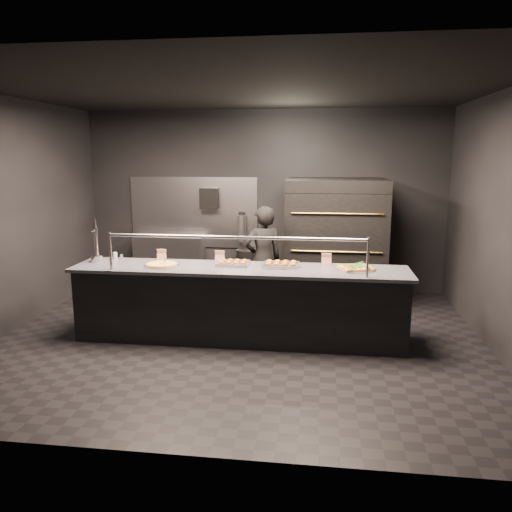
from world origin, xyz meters
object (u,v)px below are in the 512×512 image
pizza_oven (335,240)px  prep_shelf (170,262)px  service_counter (239,303)px  square_pizza (356,268)px  beer_tap (97,249)px  trash_bin (249,271)px  slider_tray_b (281,264)px  round_pizza (162,265)px  slider_tray_a (233,263)px  fire_extinguisher (242,228)px  towel_dispenser (209,198)px  worker (263,260)px

pizza_oven → prep_shelf: 2.88m
service_counter → square_pizza: 1.48m
beer_tap → trash_bin: size_ratio=0.80×
pizza_oven → slider_tray_b: (-0.70, -1.78, -0.02)m
round_pizza → slider_tray_a: slider_tray_a is taller
fire_extinguisher → square_pizza: bearing=-53.1°
prep_shelf → trash_bin: size_ratio=1.66×
service_counter → trash_bin: service_counter is taller
service_counter → towel_dispenser: 2.78m
trash_bin → prep_shelf: bearing=175.9°
round_pizza → square_pizza: bearing=2.5°
beer_tap → fire_extinguisher: bearing=56.8°
pizza_oven → towel_dispenser: 2.23m
fire_extinguisher → round_pizza: (-0.62, -2.43, -0.12)m
round_pizza → towel_dispenser: bearing=88.4°
prep_shelf → towel_dispenser: 1.31m
slider_tray_b → trash_bin: 2.29m
beer_tap → slider_tray_b: beer_tap is taller
round_pizza → service_counter: bearing=1.9°
service_counter → worker: worker is taller
beer_tap → square_pizza: beer_tap is taller
towel_dispenser → beer_tap: bearing=-112.7°
towel_dispenser → worker: size_ratio=0.22×
prep_shelf → fire_extinguisher: 1.39m
prep_shelf → square_pizza: (3.00, -2.25, 0.49)m
slider_tray_a → fire_extinguisher: bearing=96.3°
pizza_oven → worker: size_ratio=1.23×
pizza_oven → fire_extinguisher: size_ratio=3.78×
towel_dispenser → trash_bin: towel_dispenser is taller
prep_shelf → service_counter: bearing=-55.4°
slider_tray_b → slider_tray_a: bearing=177.9°
service_counter → slider_tray_a: bearing=126.1°
service_counter → beer_tap: size_ratio=7.07×
slider_tray_a → square_pizza: 1.50m
towel_dispenser → trash_bin: (0.70, -0.17, -1.19)m
fire_extinguisher → trash_bin: bearing=-50.2°
prep_shelf → slider_tray_b: 3.09m
trash_bin → worker: bearing=-71.5°
trash_bin → worker: worker is taller
pizza_oven → square_pizza: size_ratio=4.07×
beer_tap → slider_tray_b: (2.36, 0.02, -0.14)m
slider_tray_b → beer_tap: bearing=-179.5°
worker → pizza_oven: bearing=-171.8°
service_counter → slider_tray_b: (0.50, 0.12, 0.48)m
square_pizza → round_pizza: bearing=-177.5°
square_pizza → pizza_oven: bearing=96.2°
slider_tray_a → trash_bin: bearing=92.7°
towel_dispenser → slider_tray_b: size_ratio=0.67×
pizza_oven → service_counter: bearing=-122.3°
round_pizza → worker: 1.64m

